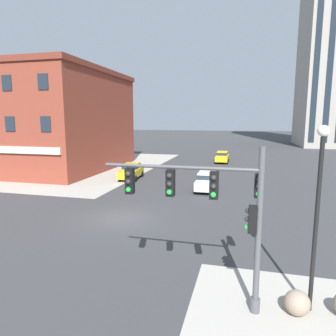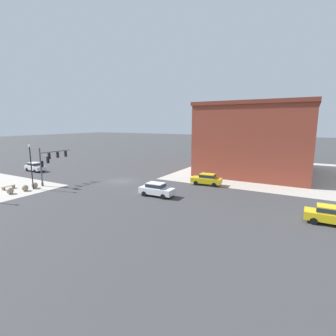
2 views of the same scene
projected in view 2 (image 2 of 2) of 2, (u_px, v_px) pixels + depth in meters
ground_plane at (121, 181)px, 40.39m from camera, size 320.00×320.00×0.00m
sidewalk_far_corner at (273, 172)px, 47.88m from camera, size 32.00×32.00×0.02m
traffic_signal_main at (49, 161)px, 37.54m from camera, size 5.42×2.09×5.56m
bollard_sphere_curb_a at (35, 185)px, 35.87m from camera, size 0.83×0.83×0.83m
bollard_sphere_curb_b at (25, 188)px, 34.41m from camera, size 0.83×0.83×0.83m
bollard_sphere_curb_c at (10, 191)px, 32.97m from camera, size 0.83×0.83×0.83m
bench_near_signal at (8, 187)px, 35.37m from camera, size 1.84×0.64×0.49m
street_lamp_corner_near at (31, 162)px, 34.71m from camera, size 0.36×0.36×6.22m
car_main_southbound_near at (207, 179)px, 37.69m from camera, size 2.17×4.53×1.68m
car_main_southbound_far at (35, 167)px, 48.42m from camera, size 2.09×4.50×1.68m
car_cross_eastbound at (331, 215)px, 22.99m from camera, size 1.90×4.40×1.68m
car_cross_westbound at (156, 189)px, 31.94m from camera, size 1.97×4.44×1.68m
storefront_block_near_corner at (259, 138)px, 47.49m from camera, size 20.79×18.70×12.48m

